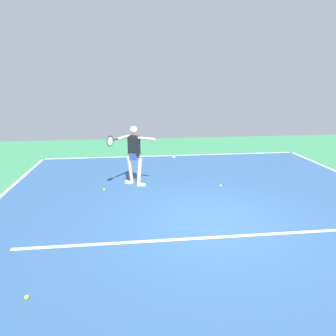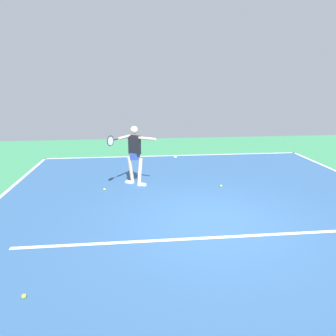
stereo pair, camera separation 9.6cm
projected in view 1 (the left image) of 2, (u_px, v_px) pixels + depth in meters
name	position (u px, v px, depth m)	size (l,w,h in m)	color
ground_plane	(213.00, 222.00, 6.94)	(22.10, 22.10, 0.00)	#388456
court_surface	(213.00, 222.00, 6.94)	(10.95, 13.42, 0.00)	#2D5484
court_line_baseline_near	(173.00, 156.00, 13.31)	(10.95, 0.10, 0.01)	white
court_line_service	(222.00, 237.00, 6.28)	(8.21, 0.10, 0.01)	white
court_line_centre_mark	(174.00, 157.00, 13.12)	(0.10, 0.30, 0.01)	white
tennis_player	(134.00, 151.00, 9.22)	(1.37, 1.03, 1.82)	beige
tennis_ball_by_sideline	(220.00, 186.00, 9.31)	(0.07, 0.07, 0.07)	#CCE033
tennis_ball_centre_court	(26.00, 297.00, 4.46)	(0.07, 0.07, 0.07)	#CCE033
tennis_ball_far_corner	(104.00, 190.00, 8.96)	(0.07, 0.07, 0.07)	#C6E53D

